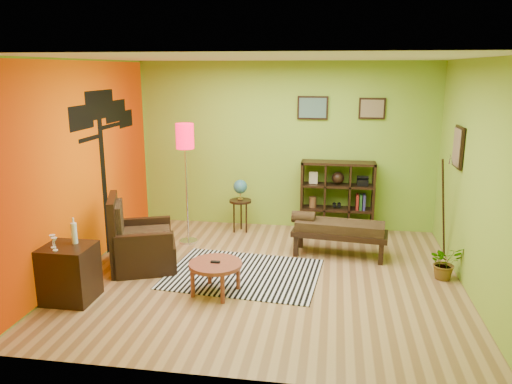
% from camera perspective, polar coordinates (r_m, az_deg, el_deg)
% --- Properties ---
extents(ground, '(5.00, 5.00, 0.00)m').
position_cam_1_polar(ground, '(6.68, 1.19, -9.66)').
color(ground, '#AA8050').
rests_on(ground, ground).
extents(room_shell, '(5.04, 4.54, 2.82)m').
position_cam_1_polar(room_shell, '(6.21, 0.44, 5.85)').
color(room_shell, '#87B432').
rests_on(room_shell, ground).
extents(zebra_rug, '(2.11, 1.65, 0.01)m').
position_cam_1_polar(zebra_rug, '(6.76, -1.47, -9.32)').
color(zebra_rug, silver).
rests_on(zebra_rug, ground).
extents(coffee_table, '(0.65, 0.65, 0.42)m').
position_cam_1_polar(coffee_table, '(6.11, -4.65, -8.53)').
color(coffee_table, brown).
rests_on(coffee_table, ground).
extents(armchair, '(1.08, 1.07, 1.02)m').
position_cam_1_polar(armchair, '(7.06, -13.21, -6.03)').
color(armchair, black).
rests_on(armchair, ground).
extents(side_cabinet, '(0.57, 0.52, 0.99)m').
position_cam_1_polar(side_cabinet, '(6.33, -20.56, -8.64)').
color(side_cabinet, black).
rests_on(side_cabinet, ground).
extents(floor_lamp, '(0.28, 0.28, 1.88)m').
position_cam_1_polar(floor_lamp, '(7.64, -8.09, 5.10)').
color(floor_lamp, silver).
rests_on(floor_lamp, ground).
extents(globe_table, '(0.37, 0.37, 0.89)m').
position_cam_1_polar(globe_table, '(8.26, -1.80, -0.06)').
color(globe_table, black).
rests_on(globe_table, ground).
extents(cube_shelf, '(1.20, 0.35, 1.20)m').
position_cam_1_polar(cube_shelf, '(8.36, 9.34, -0.62)').
color(cube_shelf, black).
rests_on(cube_shelf, ground).
extents(bench, '(1.42, 0.63, 0.63)m').
position_cam_1_polar(bench, '(7.37, 9.24, -4.20)').
color(bench, black).
rests_on(bench, ground).
extents(potted_plant, '(0.54, 0.57, 0.35)m').
position_cam_1_polar(potted_plant, '(7.01, 20.72, -7.89)').
color(potted_plant, '#26661E').
rests_on(potted_plant, ground).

